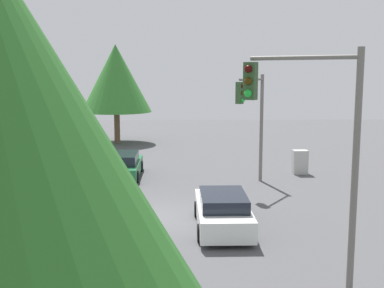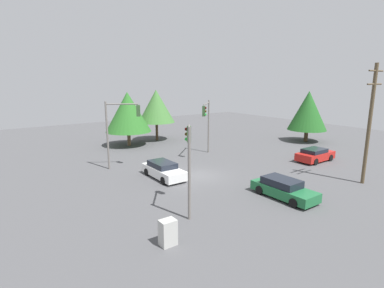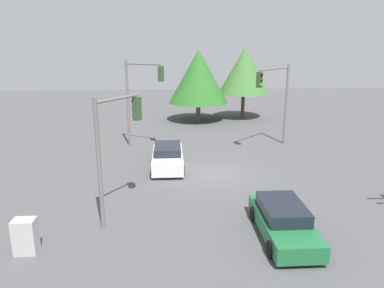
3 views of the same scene
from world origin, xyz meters
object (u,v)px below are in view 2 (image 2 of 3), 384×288
at_px(sedan_white, 163,170).
at_px(traffic_signal_cross, 189,154).
at_px(sedan_green, 283,189).
at_px(sedan_red, 315,155).
at_px(traffic_signal_main, 120,124).
at_px(traffic_signal_aux, 207,118).
at_px(electrical_cabinet, 168,233).

relative_size(sedan_white, traffic_signal_cross, 0.83).
distance_m(sedan_green, sedan_red, 11.78).
relative_size(traffic_signal_main, traffic_signal_aux, 1.05).
xyz_separation_m(traffic_signal_main, electrical_cabinet, (-3.44, -14.31, -3.65)).
height_order(traffic_signal_aux, electrical_cabinet, traffic_signal_aux).
bearing_deg(traffic_signal_cross, sedan_green, -71.73).
bearing_deg(sedan_green, traffic_signal_aux, -103.66).
height_order(sedan_white, traffic_signal_cross, traffic_signal_cross).
relative_size(sedan_green, sedan_white, 1.01).
bearing_deg(sedan_red, traffic_signal_aux, -137.35).
bearing_deg(sedan_white, traffic_signal_aux, -153.45).
relative_size(sedan_red, electrical_cabinet, 3.19).
bearing_deg(electrical_cabinet, sedan_red, 13.74).
distance_m(traffic_signal_main, electrical_cabinet, 15.16).
height_order(sedan_green, sedan_red, sedan_green).
relative_size(sedan_white, electrical_cabinet, 3.44).
relative_size(traffic_signal_aux, electrical_cabinet, 4.45).
distance_m(sedan_white, traffic_signal_cross, 7.95).
bearing_deg(electrical_cabinet, traffic_signal_aux, 45.78).
bearing_deg(sedan_green, traffic_signal_cross, -16.19).
relative_size(sedan_red, traffic_signal_cross, 0.77).
distance_m(sedan_green, traffic_signal_aux, 13.73).
bearing_deg(sedan_white, sedan_red, 163.92).
distance_m(traffic_signal_cross, traffic_signal_aux, 14.80).
bearing_deg(traffic_signal_aux, sedan_red, 88.77).
xyz_separation_m(sedan_green, sedan_red, (10.90, 4.45, 0.01)).
height_order(traffic_signal_cross, traffic_signal_aux, traffic_signal_aux).
height_order(sedan_white, traffic_signal_main, traffic_signal_main).
height_order(traffic_signal_main, traffic_signal_aux, traffic_signal_main).
xyz_separation_m(traffic_signal_main, traffic_signal_aux, (9.76, -0.74, -0.13)).
distance_m(traffic_signal_aux, electrical_cabinet, 19.25).
xyz_separation_m(sedan_red, electrical_cabinet, (-20.97, -5.13, 0.01)).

